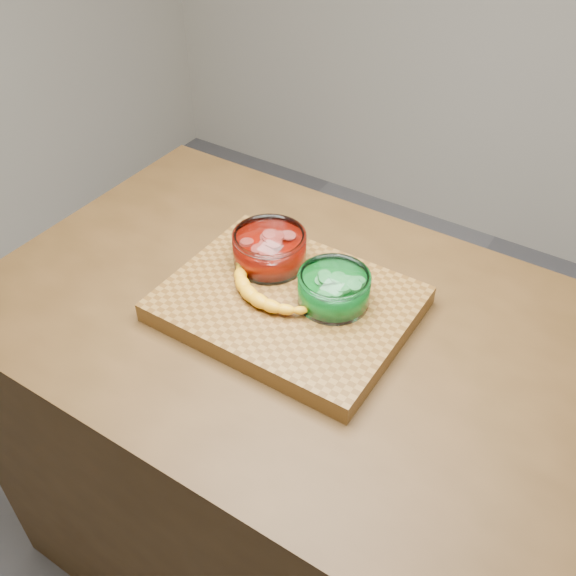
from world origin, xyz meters
The scene contains 6 objects.
ground centered at (0.00, 0.00, 0.00)m, with size 3.50×3.50×0.00m, color #5A595E.
counter centered at (0.00, 0.00, 0.45)m, with size 1.20×0.80×0.90m, color #472F15.
cutting_board centered at (0.00, 0.00, 0.92)m, with size 0.45×0.35×0.04m, color brown.
bowl_red centered at (-0.09, 0.07, 0.97)m, with size 0.14×0.14×0.07m.
bowl_green centered at (0.08, 0.03, 0.97)m, with size 0.13×0.13×0.06m.
banana centered at (-0.04, -0.01, 0.96)m, with size 0.22×0.14×0.03m, color #F4A915, non-canonical shape.
Camera 1 is at (0.49, -0.76, 1.74)m, focal length 40.00 mm.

